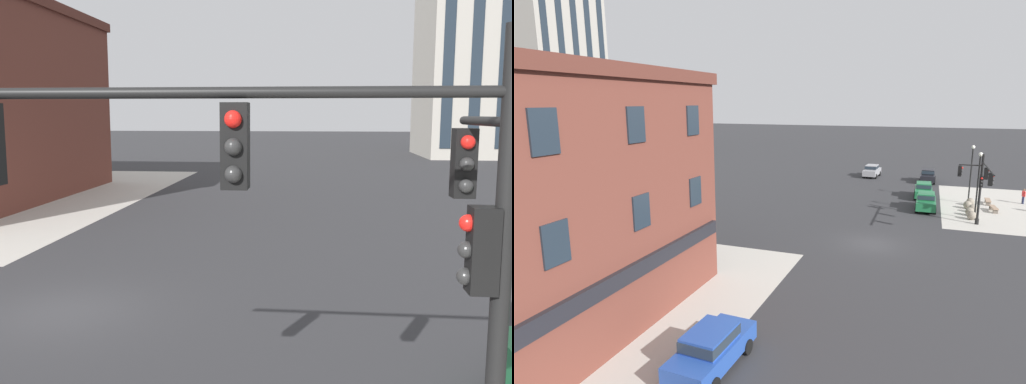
{
  "view_description": "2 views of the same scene",
  "coord_description": "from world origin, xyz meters",
  "views": [
    {
      "loc": [
        6.51,
        -13.63,
        5.14
      ],
      "look_at": [
        4.32,
        7.15,
        2.25
      ],
      "focal_mm": 39.58,
      "sensor_mm": 36.0,
      "label": 1
    },
    {
      "loc": [
        -30.82,
        -3.52,
        10.22
      ],
      "look_at": [
        0.72,
        8.19,
        3.17
      ],
      "focal_mm": 30.13,
      "sensor_mm": 36.0,
      "label": 2
    }
  ],
  "objects": [
    {
      "name": "ground_plane",
      "position": [
        0.0,
        0.0,
        0.0
      ],
      "size": [
        320.0,
        320.0,
        0.0
      ],
      "primitive_type": "plane",
      "color": "#2D2D30"
    },
    {
      "name": "traffic_signal_main",
      "position": [
        6.97,
        -7.58,
        3.87
      ],
      "size": [
        7.31,
        2.09,
        6.01
      ],
      "color": "black",
      "rests_on": "ground"
    }
  ]
}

